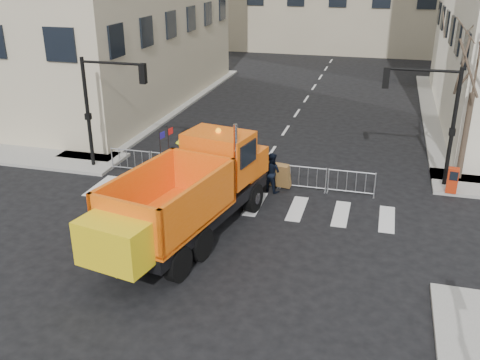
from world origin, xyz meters
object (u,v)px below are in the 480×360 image
(newspaper_box, at_px, (452,180))
(cop_c, at_px, (225,172))
(cop_b, at_px, (271,172))
(plow_truck, at_px, (188,192))
(cop_a, at_px, (226,168))
(worker, at_px, (184,158))

(newspaper_box, bearing_deg, cop_c, -161.91)
(newspaper_box, bearing_deg, cop_b, -162.18)
(cop_b, bearing_deg, plow_truck, 91.48)
(plow_truck, relative_size, cop_c, 6.26)
(cop_b, bearing_deg, cop_a, 23.19)
(plow_truck, xyz_separation_m, worker, (-2.11, 5.04, -0.69))
(plow_truck, bearing_deg, cop_a, 12.01)
(cop_c, bearing_deg, cop_a, -115.66)
(cop_b, bearing_deg, newspaper_box, -144.71)
(cop_a, distance_m, cop_b, 2.06)
(cop_c, xyz_separation_m, newspaper_box, (9.63, 2.11, -0.17))
(cop_a, xyz_separation_m, worker, (-2.03, 0.07, 0.29))
(newspaper_box, bearing_deg, cop_a, -164.70)
(plow_truck, distance_m, cop_c, 4.60)
(worker, xyz_separation_m, newspaper_box, (11.74, 1.57, -0.44))
(plow_truck, relative_size, cop_a, 6.40)
(plow_truck, height_order, cop_a, plow_truck)
(cop_b, bearing_deg, cop_c, 36.62)
(cop_a, height_order, newspaper_box, cop_a)
(cop_a, xyz_separation_m, cop_b, (2.06, 0.00, 0.04))
(plow_truck, bearing_deg, cop_c, 11.09)
(worker, bearing_deg, newspaper_box, -27.92)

